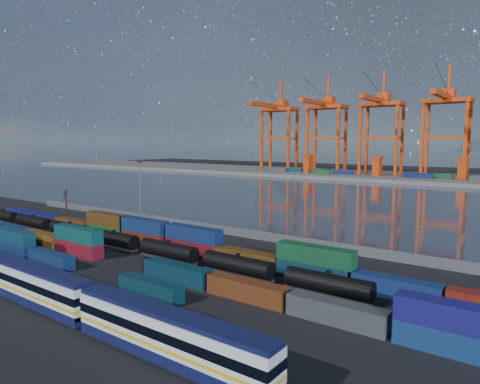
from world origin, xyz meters
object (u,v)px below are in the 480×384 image
Objects in this scene: gantry_cranes at (412,111)px; passenger_train at (31,284)px; bare_tree at (66,199)px; tanker_string at (114,239)px.

passenger_train is at bearing -87.35° from gantry_cranes.
bare_tree is at bearing 145.23° from passenger_train.
gantry_cranes reaches higher than passenger_train.
gantry_cranes is (56.26, 178.22, 34.72)m from bare_tree.
gantry_cranes reaches higher than tanker_string.
bare_tree is (-51.49, 21.26, 1.74)m from tanker_string.
passenger_train is 0.39× the size of gantry_cranes.
passenger_train is 29.27m from tanker_string.
tanker_string is at bearing -91.37° from gantry_cranes.
bare_tree is at bearing -107.52° from gantry_cranes.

